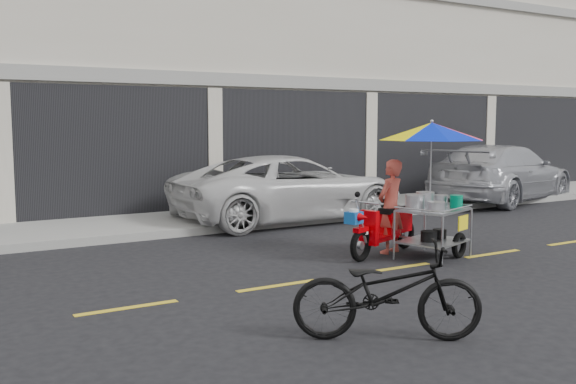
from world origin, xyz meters
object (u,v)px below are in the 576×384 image
silver_pickup (502,173)px  food_vendor_rig (416,171)px  near_bicycle (387,292)px  white_pickup (290,188)px

silver_pickup → food_vendor_rig: (-6.73, -4.16, 0.60)m
near_bicycle → food_vendor_rig: 4.21m
white_pickup → silver_pickup: silver_pickup is taller
white_pickup → silver_pickup: bearing=-91.1°
silver_pickup → food_vendor_rig: bearing=105.3°
silver_pickup → food_vendor_rig: 7.94m
silver_pickup → near_bicycle: bearing=109.8°
white_pickup → near_bicycle: (-3.08, -7.05, -0.23)m
white_pickup → silver_pickup: (6.59, 0.00, 0.06)m
silver_pickup → near_bicycle: 11.97m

